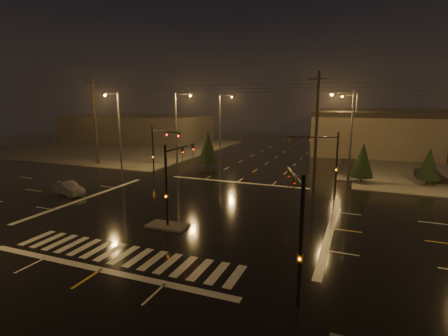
{
  "coord_description": "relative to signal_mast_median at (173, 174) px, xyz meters",
  "views": [
    {
      "loc": [
        12.62,
        -24.77,
        9.01
      ],
      "look_at": [
        1.26,
        3.9,
        3.0
      ],
      "focal_mm": 28.0,
      "sensor_mm": 36.0,
      "label": 1
    }
  ],
  "objects": [
    {
      "name": "car_crossing",
      "position": [
        -13.42,
        3.15,
        -3.11
      ],
      "size": [
        4.09,
        2.29,
        1.28
      ],
      "primitive_type": "imported",
      "rotation": [
        0.0,
        0.0,
        1.31
      ],
      "color": "slate",
      "rests_on": "ground"
    },
    {
      "name": "streetlight_3",
      "position": [
        11.18,
        19.07,
        2.05
      ],
      "size": [
        2.77,
        0.32,
        10.0
      ],
      "color": "#38383A",
      "rests_on": "ground"
    },
    {
      "name": "utility_pole_0",
      "position": [
        -22.0,
        17.07,
        2.38
      ],
      "size": [
        2.2,
        0.32,
        12.0
      ],
      "color": "black",
      "rests_on": "ground"
    },
    {
      "name": "stop_bar_far",
      "position": [
        -0.0,
        14.07,
        -3.75
      ],
      "size": [
        16.0,
        0.5,
        0.01
      ],
      "primitive_type": "cube",
      "color": "beige",
      "rests_on": "ground"
    },
    {
      "name": "signal_mast_median",
      "position": [
        0.0,
        0.0,
        0.0
      ],
      "size": [
        0.25,
        4.59,
        6.0
      ],
      "color": "black",
      "rests_on": "ground"
    },
    {
      "name": "conifer_0",
      "position": [
        12.89,
        18.83,
        -1.17
      ],
      "size": [
        2.41,
        2.41,
        4.47
      ],
      "color": "black",
      "rests_on": "ground"
    },
    {
      "name": "commercial_block",
      "position": [
        -35.0,
        45.07,
        -0.95
      ],
      "size": [
        30.0,
        18.0,
        5.6
      ],
      "primitive_type": "cube",
      "color": "#453F3D",
      "rests_on": "ground"
    },
    {
      "name": "conifer_1",
      "position": [
        19.43,
        20.04,
        -1.32
      ],
      "size": [
        2.22,
        2.22,
        4.17
      ],
      "color": "black",
      "rests_on": "ground"
    },
    {
      "name": "signal_mast_se",
      "position": [
        10.23,
        -6.68,
        -0.04
      ],
      "size": [
        1.55,
        3.87,
        6.0
      ],
      "color": "black",
      "rests_on": "ground"
    },
    {
      "name": "signal_mast_nw",
      "position": [
        -9.5,
        13.21,
        0.04
      ],
      "size": [
        4.84,
        1.86,
        6.0
      ],
      "color": "black",
      "rests_on": "ground"
    },
    {
      "name": "car_parked",
      "position": [
        20.13,
        22.66,
        -3.0
      ],
      "size": [
        3.37,
        4.75,
        1.5
      ],
      "primitive_type": "imported",
      "rotation": [
        0.0,
        0.0,
        0.41
      ],
      "color": "black",
      "rests_on": "ground"
    },
    {
      "name": "median_island",
      "position": [
        -0.0,
        -0.93,
        -3.68
      ],
      "size": [
        3.0,
        1.6,
        0.15
      ],
      "primitive_type": "cube",
      "color": "#4E4A45",
      "rests_on": "ground"
    },
    {
      "name": "streetlight_2",
      "position": [
        -11.18,
        37.07,
        2.05
      ],
      "size": [
        2.77,
        0.32,
        10.0
      ],
      "color": "#38383A",
      "rests_on": "ground"
    },
    {
      "name": "crosswalk",
      "position": [
        -0.0,
        -5.93,
        -3.75
      ],
      "size": [
        15.0,
        2.6,
        0.01
      ],
      "primitive_type": "cube",
      "color": "beige",
      "rests_on": "ground"
    },
    {
      "name": "utility_pole_1",
      "position": [
        8.0,
        17.07,
        2.38
      ],
      "size": [
        2.2,
        0.32,
        12.0
      ],
      "color": "black",
      "rests_on": "ground"
    },
    {
      "name": "streetlight_5",
      "position": [
        -16.0,
        14.26,
        2.05
      ],
      "size": [
        0.32,
        2.77,
        10.0
      ],
      "color": "#38383A",
      "rests_on": "ground"
    },
    {
      "name": "conifer_3",
      "position": [
        -6.4,
        20.45,
        -0.94
      ],
      "size": [
        2.71,
        2.71,
        4.93
      ],
      "color": "black",
      "rests_on": "ground"
    },
    {
      "name": "signal_mast_ne",
      "position": [
        9.5,
        13.21,
        0.04
      ],
      "size": [
        4.84,
        1.86,
        6.0
      ],
      "color": "black",
      "rests_on": "ground"
    },
    {
      "name": "ground",
      "position": [
        -0.0,
        3.07,
        -3.75
      ],
      "size": [
        140.0,
        140.0,
        0.0
      ],
      "primitive_type": "plane",
      "color": "black",
      "rests_on": "ground"
    },
    {
      "name": "streetlight_4",
      "position": [
        11.18,
        39.07,
        2.05
      ],
      "size": [
        2.77,
        0.32,
        10.0
      ],
      "color": "#38383A",
      "rests_on": "ground"
    },
    {
      "name": "stop_bar_near",
      "position": [
        -0.0,
        -7.93,
        -3.75
      ],
      "size": [
        16.0,
        0.5,
        0.01
      ],
      "primitive_type": "cube",
      "color": "beige",
      "rests_on": "ground"
    },
    {
      "name": "sidewalk_nw",
      "position": [
        -30.0,
        33.07,
        -3.69
      ],
      "size": [
        36.0,
        36.0,
        0.12
      ],
      "primitive_type": "cube",
      "color": "#4E4A45",
      "rests_on": "ground"
    },
    {
      "name": "streetlight_1",
      "position": [
        -11.18,
        21.07,
        2.05
      ],
      "size": [
        2.77,
        0.32,
        10.0
      ],
      "color": "#38383A",
      "rests_on": "ground"
    }
  ]
}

